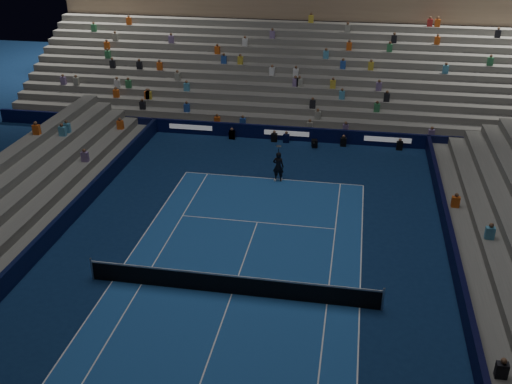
% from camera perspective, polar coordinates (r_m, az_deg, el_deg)
% --- Properties ---
extents(ground, '(90.00, 90.00, 0.00)m').
position_cam_1_polar(ground, '(25.95, -2.35, -9.84)').
color(ground, '#0B2047').
rests_on(ground, ground).
extents(court_surface, '(10.97, 23.77, 0.01)m').
position_cam_1_polar(court_surface, '(25.94, -2.35, -9.83)').
color(court_surface, '#1A4C93').
rests_on(court_surface, ground).
extents(sponsor_barrier_far, '(44.00, 0.25, 1.00)m').
position_cam_1_polar(sponsor_barrier_far, '(41.87, 3.00, 5.72)').
color(sponsor_barrier_far, black).
rests_on(sponsor_barrier_far, ground).
extents(sponsor_barrier_east, '(0.25, 37.00, 1.00)m').
position_cam_1_polar(sponsor_barrier_east, '(25.72, 19.66, -10.63)').
color(sponsor_barrier_east, black).
rests_on(sponsor_barrier_east, ground).
extents(sponsor_barrier_west, '(0.25, 37.00, 1.00)m').
position_cam_1_polar(sponsor_barrier_west, '(29.03, -21.55, -6.39)').
color(sponsor_barrier_west, black).
rests_on(sponsor_barrier_west, ground).
extents(grandstand_main, '(44.00, 15.20, 11.20)m').
position_cam_1_polar(grandstand_main, '(49.94, 4.50, 12.59)').
color(grandstand_main, slate).
rests_on(grandstand_main, ground).
extents(tennis_net, '(12.90, 0.10, 1.10)m').
position_cam_1_polar(tennis_net, '(25.65, -2.37, -8.93)').
color(tennis_net, '#B2B2B7').
rests_on(tennis_net, ground).
extents(tennis_player, '(0.73, 0.53, 1.87)m').
position_cam_1_polar(tennis_player, '(35.45, 2.18, 2.49)').
color(tennis_player, black).
rests_on(tennis_player, ground).
extents(broadcast_camera, '(0.48, 0.87, 0.52)m').
position_cam_1_polar(broadcast_camera, '(40.81, 5.68, 4.71)').
color(broadcast_camera, black).
rests_on(broadcast_camera, ground).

